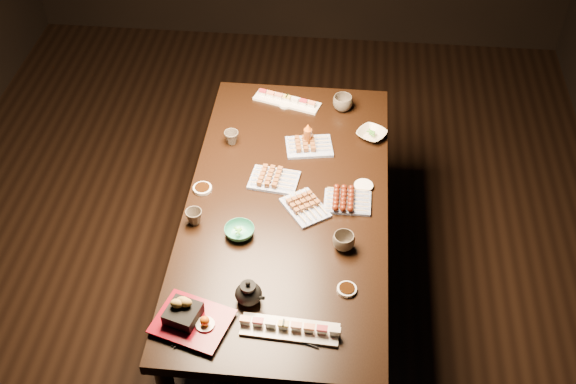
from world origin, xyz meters
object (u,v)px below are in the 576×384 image
object	(u,v)px
yakitori_plate_left	(309,143)
condiment_bottle	(308,135)
edamame_bowl_green	(239,231)
yakitori_plate_center	(274,177)
teacup_mid_right	(344,241)
edamame_bowl_cream	(372,134)
tempura_tray	(192,316)
sushi_platter_far	(287,99)
teacup_far_left	(231,137)
teapot	(248,292)
teacup_near_left	(194,217)
teacup_far_right	(343,103)
yakitori_plate_right	(305,205)
dining_table	(287,258)
sushi_platter_near	(290,327)

from	to	relation	value
yakitori_plate_left	condiment_bottle	distance (m)	0.04
yakitori_plate_left	edamame_bowl_green	xyz separation A→B (m)	(-0.25, -0.61, -0.01)
yakitori_plate_center	yakitori_plate_left	distance (m)	0.29
teacup_mid_right	edamame_bowl_cream	bearing A→B (deg)	81.80
yakitori_plate_left	tempura_tray	distance (m)	1.15
sushi_platter_far	teacup_far_left	size ratio (longest dim) A/B	4.95
teapot	yakitori_plate_center	bearing A→B (deg)	111.96
edamame_bowl_green	teacup_near_left	distance (m)	0.21
sushi_platter_far	condiment_bottle	bearing A→B (deg)	128.51
teacup_far_left	teacup_far_right	world-z (taller)	teacup_far_right
teacup_far_right	yakitori_plate_left	bearing A→B (deg)	-114.32
yakitori_plate_center	teacup_mid_right	size ratio (longest dim) A/B	2.37
teacup_far_left	yakitori_plate_right	bearing A→B (deg)	-47.09
yakitori_plate_center	edamame_bowl_green	bearing A→B (deg)	-100.29
dining_table	sushi_platter_near	bearing A→B (deg)	-68.99
yakitori_plate_left	edamame_bowl_green	distance (m)	0.66
edamame_bowl_cream	teacup_near_left	size ratio (longest dim) A/B	1.87
dining_table	edamame_bowl_cream	xyz separation A→B (m)	(0.37, 0.51, 0.39)
yakitori_plate_right	teacup_near_left	size ratio (longest dim) A/B	2.85
sushi_platter_far	teapot	world-z (taller)	teapot
yakitori_plate_left	teapot	distance (m)	0.97
edamame_bowl_green	teapot	size ratio (longest dim) A/B	1.02
dining_table	edamame_bowl_green	xyz separation A→B (m)	(-0.18, -0.21, 0.40)
dining_table	teacup_near_left	bearing A→B (deg)	-143.04
edamame_bowl_green	dining_table	bearing A→B (deg)	49.62
teacup_near_left	teacup_mid_right	distance (m)	0.66
sushi_platter_near	edamame_bowl_green	distance (m)	0.54
yakitori_plate_left	tempura_tray	world-z (taller)	tempura_tray
teacup_near_left	teacup_mid_right	bearing A→B (deg)	-7.31
edamame_bowl_green	teacup_near_left	bearing A→B (deg)	165.38
yakitori_plate_center	teacup_far_left	world-z (taller)	teacup_far_left
teapot	dining_table	bearing A→B (deg)	104.14
yakitori_plate_left	teacup_near_left	size ratio (longest dim) A/B	3.02
yakitori_plate_right	teacup_far_right	size ratio (longest dim) A/B	2.06
sushi_platter_near	edamame_bowl_green	size ratio (longest dim) A/B	2.89
teacup_near_left	teacup_far_left	world-z (taller)	teacup_near_left
sushi_platter_near	teacup_far_right	distance (m)	1.41
tempura_tray	sushi_platter_near	bearing A→B (deg)	17.49
teacup_near_left	yakitori_plate_center	bearing A→B (deg)	43.35
edamame_bowl_cream	teacup_far_right	world-z (taller)	teacup_far_right
sushi_platter_far	teacup_mid_right	xyz separation A→B (m)	(0.34, -1.00, 0.02)
yakitori_plate_center	teacup_near_left	world-z (taller)	teacup_near_left
edamame_bowl_cream	teacup_mid_right	size ratio (longest dim) A/B	1.47
edamame_bowl_cream	teacup_far_right	bearing A→B (deg)	125.83
sushi_platter_far	yakitori_plate_center	bearing A→B (deg)	106.77
sushi_platter_far	edamame_bowl_green	world-z (taller)	sushi_platter_far
tempura_tray	teacup_near_left	xyz separation A→B (m)	(-0.10, 0.53, -0.02)
yakitori_plate_center	tempura_tray	distance (m)	0.86
teacup_near_left	teacup_mid_right	xyz separation A→B (m)	(0.65, -0.08, 0.00)
teacup_mid_right	yakitori_plate_left	bearing A→B (deg)	106.86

